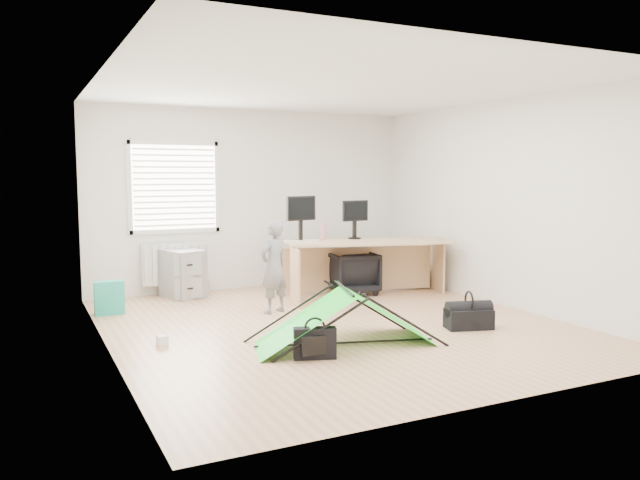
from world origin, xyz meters
name	(u,v)px	position (x,y,z in m)	size (l,w,h in m)	color
ground	(335,325)	(0.00, 0.00, 0.00)	(5.50, 5.50, 0.00)	tan
back_wall	(253,200)	(0.00, 2.75, 1.35)	(5.00, 0.02, 2.70)	silver
window	(175,187)	(-1.20, 2.71, 1.55)	(1.20, 0.06, 1.20)	silver
radiator	(177,263)	(-1.20, 2.67, 0.45)	(1.00, 0.12, 0.60)	silver
desk	(369,268)	(1.23, 1.32, 0.40)	(2.34, 0.74, 0.80)	tan
filing_cabinet	(183,274)	(-1.18, 2.41, 0.34)	(0.43, 0.58, 0.67)	#939698
monitor_left	(301,225)	(0.30, 1.64, 1.03)	(0.49, 0.11, 0.47)	black
monitor_right	(355,225)	(1.17, 1.65, 1.00)	(0.43, 0.09, 0.41)	black
keyboard	(301,241)	(0.30, 1.61, 0.81)	(0.47, 0.16, 0.02)	beige
thermos	(323,232)	(0.66, 1.66, 0.92)	(0.07, 0.07, 0.25)	#BF6B72
office_chair	(353,273)	(1.11, 1.58, 0.31)	(0.66, 0.67, 0.61)	black
person	(274,267)	(-0.40, 0.91, 0.59)	(0.43, 0.28, 1.17)	slate
kite	(345,316)	(-0.29, -0.78, 0.29)	(1.86, 0.82, 0.58)	#14D824
storage_crate	(410,277)	(2.19, 1.69, 0.15)	(0.53, 0.37, 0.30)	#B6BABF
tote_bag	(109,298)	(-2.27, 1.71, 0.21)	(0.35, 0.15, 0.42)	teal
laptop_bag	(315,343)	(-0.78, -1.10, 0.15)	(0.40, 0.12, 0.30)	black
white_box	(162,340)	(-1.98, 0.01, 0.05)	(0.10, 0.10, 0.10)	silver
duffel_bag	(469,319)	(1.28, -0.81, 0.11)	(0.51, 0.26, 0.22)	black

